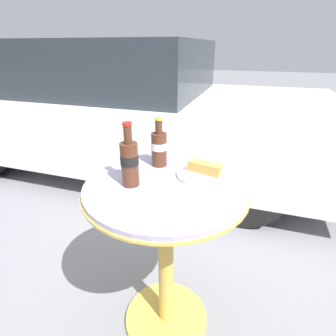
% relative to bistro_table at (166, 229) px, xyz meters
% --- Properties ---
extents(ground_plane, '(30.00, 30.00, 0.00)m').
position_rel_bistro_table_xyz_m(ground_plane, '(0.00, 0.00, -0.56)').
color(ground_plane, slate).
extents(bistro_table, '(0.63, 0.63, 0.78)m').
position_rel_bistro_table_xyz_m(bistro_table, '(0.00, 0.00, 0.00)').
color(bistro_table, gold).
rests_on(bistro_table, ground_plane).
extents(cola_bottle_left, '(0.07, 0.07, 0.21)m').
position_rel_bistro_table_xyz_m(cola_bottle_left, '(-0.08, 0.15, 0.30)').
color(cola_bottle_left, '#4C2819').
rests_on(cola_bottle_left, bistro_table).
extents(cola_bottle_right, '(0.07, 0.07, 0.24)m').
position_rel_bistro_table_xyz_m(cola_bottle_right, '(-0.12, -0.05, 0.31)').
color(cola_bottle_right, '#4C2819').
rests_on(cola_bottle_right, bistro_table).
extents(lunch_plate_near, '(0.22, 0.22, 0.05)m').
position_rel_bistro_table_xyz_m(lunch_plate_near, '(0.13, 0.11, 0.23)').
color(lunch_plate_near, white).
rests_on(lunch_plate_near, bistro_table).
extents(parked_car, '(4.19, 1.77, 1.31)m').
position_rel_bistro_table_xyz_m(parked_car, '(-1.08, 1.74, 0.06)').
color(parked_car, silver).
rests_on(parked_car, ground_plane).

